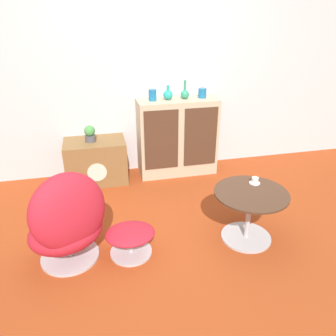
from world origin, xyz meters
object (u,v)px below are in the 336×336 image
(vase_leftmost, at_px, (153,95))
(potted_plant, at_px, (90,134))
(sideboard, at_px, (177,137))
(coffee_table, at_px, (249,210))
(tv_console, at_px, (96,161))
(egg_chair, at_px, (68,222))
(vase_rightmost, at_px, (202,93))
(ottoman, at_px, (130,237))
(teacup, at_px, (255,181))
(vase_inner_right, at_px, (185,94))
(vase_inner_left, at_px, (168,95))

(vase_leftmost, distance_m, potted_plant, 0.88)
(sideboard, distance_m, coffee_table, 1.59)
(tv_console, xyz_separation_m, egg_chair, (-0.27, -1.47, 0.13))
(vase_leftmost, xyz_separation_m, vase_rightmost, (0.63, 0.00, -0.01))
(tv_console, xyz_separation_m, ottoman, (0.24, -1.49, -0.09))
(teacup, bearing_deg, coffee_table, -125.05)
(vase_leftmost, distance_m, vase_inner_right, 0.40)
(sideboard, relative_size, coffee_table, 1.50)
(coffee_table, bearing_deg, potted_plant, 131.99)
(ottoman, distance_m, vase_inner_right, 1.97)
(sideboard, bearing_deg, vase_rightmost, 0.70)
(egg_chair, height_order, vase_inner_right, vase_inner_right)
(tv_console, height_order, coffee_table, tv_console)
(egg_chair, distance_m, vase_leftmost, 1.92)
(vase_inner_left, bearing_deg, teacup, -70.14)
(coffee_table, height_order, vase_inner_right, vase_inner_right)
(vase_leftmost, bearing_deg, egg_chair, -123.65)
(coffee_table, bearing_deg, ottoman, 178.29)
(potted_plant, bearing_deg, teacup, -42.93)
(vase_leftmost, relative_size, teacup, 1.33)
(tv_console, relative_size, vase_inner_right, 3.29)
(vase_inner_left, xyz_separation_m, teacup, (0.51, -1.40, -0.52))
(vase_inner_left, height_order, vase_inner_right, vase_inner_right)
(vase_leftmost, bearing_deg, potted_plant, -177.55)
(vase_rightmost, bearing_deg, coffee_table, -91.28)
(teacup, bearing_deg, egg_chair, -176.57)
(coffee_table, relative_size, vase_rightmost, 5.68)
(ottoman, xyz_separation_m, vase_rightmost, (1.13, 1.52, 0.86))
(tv_console, distance_m, teacup, 2.00)
(tv_console, distance_m, potted_plant, 0.37)
(vase_leftmost, relative_size, potted_plant, 0.68)
(vase_rightmost, bearing_deg, egg_chair, -137.25)
(sideboard, bearing_deg, ottoman, -118.12)
(tv_console, height_order, ottoman, tv_console)
(egg_chair, bearing_deg, sideboard, 48.87)
(egg_chair, xyz_separation_m, teacup, (1.70, 0.10, 0.12))
(tv_console, relative_size, egg_chair, 0.85)
(coffee_table, xyz_separation_m, vase_leftmost, (-0.59, 1.55, 0.73))
(ottoman, distance_m, potted_plant, 1.58)
(vase_leftmost, distance_m, teacup, 1.65)
(ottoman, relative_size, vase_rightmost, 3.73)
(egg_chair, relative_size, potted_plant, 4.42)
(teacup, bearing_deg, vase_leftmost, 116.41)
(sideboard, xyz_separation_m, coffee_table, (0.28, -1.55, -0.18))
(egg_chair, bearing_deg, vase_rightmost, 42.75)
(potted_plant, bearing_deg, vase_inner_right, 1.62)
(sideboard, xyz_separation_m, egg_chair, (-1.31, -1.50, -0.09))
(egg_chair, xyz_separation_m, vase_inner_left, (1.19, 1.51, 0.64))
(vase_leftmost, relative_size, vase_inner_right, 0.59)
(ottoman, xyz_separation_m, vase_inner_right, (0.90, 1.52, 0.87))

